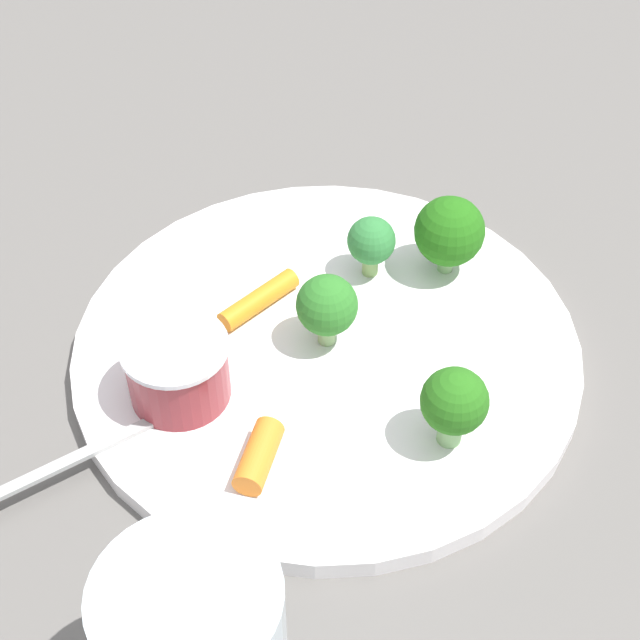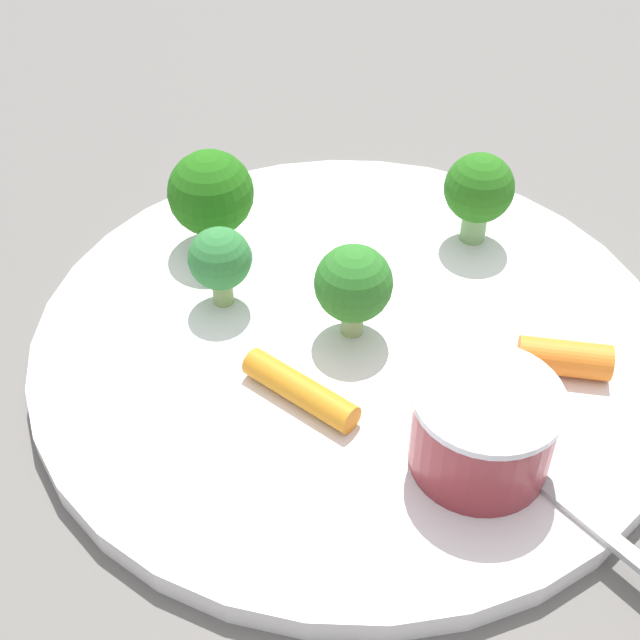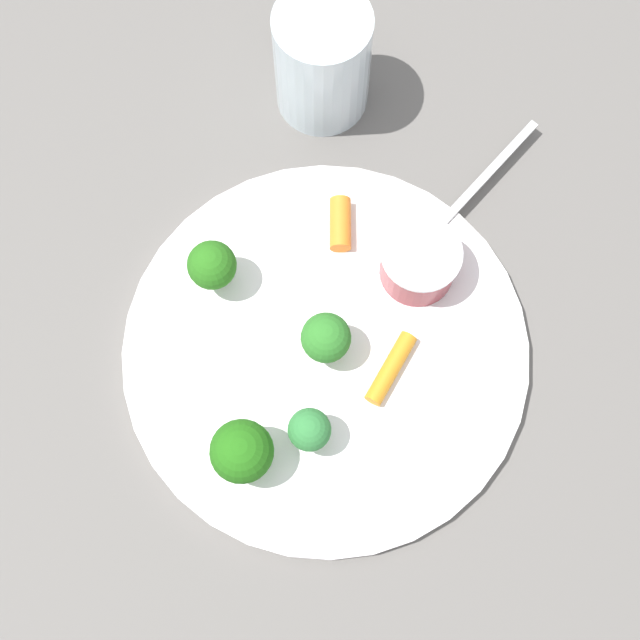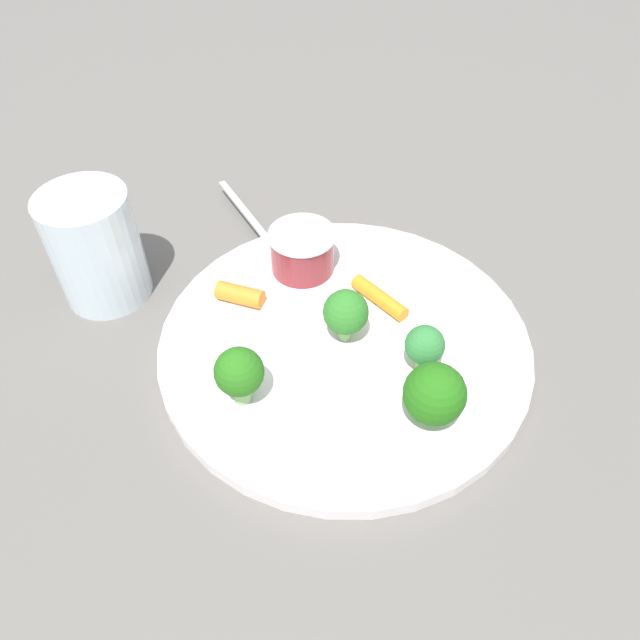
% 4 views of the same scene
% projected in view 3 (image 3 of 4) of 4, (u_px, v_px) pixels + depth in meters
% --- Properties ---
extents(ground_plane, '(2.40, 2.40, 0.00)m').
position_uv_depth(ground_plane, '(326.00, 353.00, 0.64)').
color(ground_plane, '#605D59').
extents(plate, '(0.29, 0.29, 0.01)m').
position_uv_depth(plate, '(326.00, 351.00, 0.64)').
color(plate, white).
rests_on(plate, ground_plane).
extents(sauce_cup, '(0.06, 0.06, 0.04)m').
position_uv_depth(sauce_cup, '(419.00, 262.00, 0.63)').
color(sauce_cup, maroon).
rests_on(sauce_cup, plate).
extents(broccoli_floret_0, '(0.04, 0.04, 0.05)m').
position_uv_depth(broccoli_floret_0, '(327.00, 337.00, 0.61)').
color(broccoli_floret_0, '#8DB272').
rests_on(broccoli_floret_0, plate).
extents(broccoli_floret_1, '(0.04, 0.04, 0.05)m').
position_uv_depth(broccoli_floret_1, '(212.00, 266.00, 0.62)').
color(broccoli_floret_1, '#80B16F').
rests_on(broccoli_floret_1, plate).
extents(broccoli_floret_2, '(0.03, 0.03, 0.04)m').
position_uv_depth(broccoli_floret_2, '(305.00, 429.00, 0.59)').
color(broccoli_floret_2, '#87AC63').
rests_on(broccoli_floret_2, plate).
extents(broccoli_floret_3, '(0.04, 0.04, 0.05)m').
position_uv_depth(broccoli_floret_3, '(242.00, 451.00, 0.58)').
color(broccoli_floret_3, '#87B573').
rests_on(broccoli_floret_3, plate).
extents(carrot_stick_0, '(0.06, 0.03, 0.01)m').
position_uv_depth(carrot_stick_0, '(391.00, 368.00, 0.62)').
color(carrot_stick_0, orange).
rests_on(carrot_stick_0, plate).
extents(carrot_stick_1, '(0.04, 0.02, 0.02)m').
position_uv_depth(carrot_stick_1, '(340.00, 224.00, 0.65)').
color(carrot_stick_1, orange).
rests_on(carrot_stick_1, plate).
extents(fork, '(0.15, 0.10, 0.00)m').
position_uv_depth(fork, '(462.00, 201.00, 0.67)').
color(fork, '#B1B2B0').
rests_on(fork, plate).
extents(drinking_glass, '(0.07, 0.07, 0.10)m').
position_uv_depth(drinking_glass, '(322.00, 61.00, 0.66)').
color(drinking_glass, silver).
rests_on(drinking_glass, ground_plane).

